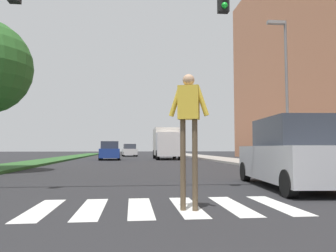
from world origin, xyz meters
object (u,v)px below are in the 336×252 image
suv_crossing (293,155)px  street_lamp_right (285,80)px  sedan_midblock (110,151)px  truck_box_delivery (166,143)px  sedan_distant (129,151)px  traffic_light_gantry (14,15)px  pedestrian_performer (189,119)px

suv_crossing → street_lamp_right: bearing=64.8°
street_lamp_right → sedan_midblock: street_lamp_right is taller
street_lamp_right → truck_box_delivery: size_ratio=1.21×
sedan_distant → truck_box_delivery: (3.75, -10.97, 0.88)m
sedan_distant → truck_box_delivery: 11.62m
sedan_midblock → truck_box_delivery: 5.64m
traffic_light_gantry → sedan_distant: traffic_light_gantry is taller
street_lamp_right → sedan_midblock: bearing=122.4°
street_lamp_right → sedan_distant: size_ratio=1.67×
suv_crossing → sedan_distant: 34.41m
suv_crossing → sedan_distant: size_ratio=1.05×
street_lamp_right → pedestrian_performer: street_lamp_right is taller
traffic_light_gantry → truck_box_delivery: 24.71m
street_lamp_right → truck_box_delivery: (-4.30, 16.41, -2.96)m
sedan_midblock → truck_box_delivery: (5.48, 1.01, 0.83)m
pedestrian_performer → sedan_midblock: (-3.12, 24.97, -0.86)m
traffic_light_gantry → pedestrian_performer: 5.28m
sedan_midblock → truck_box_delivery: size_ratio=0.75×
traffic_light_gantry → sedan_midblock: traffic_light_gantry is taller
traffic_light_gantry → street_lamp_right: bearing=34.7°
pedestrian_performer → suv_crossing: bearing=39.5°
pedestrian_performer → sedan_midblock: bearing=97.1°
traffic_light_gantry → pedestrian_performer: (3.92, -2.25, -2.73)m
street_lamp_right → suv_crossing: 8.24m
traffic_light_gantry → street_lamp_right: street_lamp_right is taller
sedan_midblock → truck_box_delivery: truck_box_delivery is taller
suv_crossing → truck_box_delivery: truck_box_delivery is taller
pedestrian_performer → traffic_light_gantry: bearing=150.1°
pedestrian_performer → sedan_distant: (-1.38, 36.96, -0.90)m
traffic_light_gantry → sedan_midblock: size_ratio=2.07×
street_lamp_right → sedan_distant: bearing=106.4°
sedan_midblock → street_lamp_right: bearing=-57.6°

